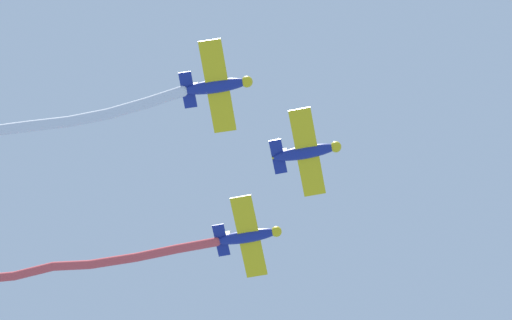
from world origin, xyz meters
TOP-DOWN VIEW (x-y plane):
  - airplane_lead at (-3.94, 5.65)m, footprint 5.28×6.36m
  - airplane_left_wing at (-11.52, 7.49)m, footprint 5.30×6.34m
  - smoke_trail_left_wing at (-22.31, 0.07)m, footprint 18.47×12.55m
  - airplane_right_wing at (-4.97, -2.08)m, footprint 5.36×6.26m
  - smoke_trail_right_wing at (-15.84, -9.34)m, footprint 18.09×13.26m

SIDE VIEW (x-z plane):
  - smoke_trail_right_wing at x=-15.84m, z-range 65.43..67.26m
  - smoke_trail_left_wing at x=-22.31m, z-range 65.85..67.26m
  - airplane_lead at x=-3.94m, z-range 65.92..67.60m
  - airplane_left_wing at x=-11.52m, z-range 65.92..67.60m
  - airplane_right_wing at x=-4.97m, z-range 66.22..67.90m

